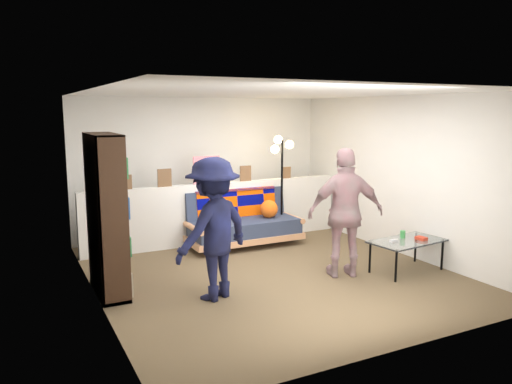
# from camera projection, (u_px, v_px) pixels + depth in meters

# --- Properties ---
(ground) EXTENTS (5.00, 5.00, 0.00)m
(ground) POSITION_uv_depth(u_px,v_px,m) (269.00, 272.00, 6.78)
(ground) COLOR brown
(ground) RESTS_ON ground
(room_shell) EXTENTS (4.60, 5.05, 2.45)m
(room_shell) POSITION_uv_depth(u_px,v_px,m) (254.00, 147.00, 6.93)
(room_shell) COLOR silver
(room_shell) RESTS_ON ground
(half_wall_ledge) EXTENTS (4.45, 0.15, 1.00)m
(half_wall_ledge) POSITION_uv_depth(u_px,v_px,m) (218.00, 213.00, 8.28)
(half_wall_ledge) COLOR silver
(half_wall_ledge) RESTS_ON ground
(ledge_decor) EXTENTS (2.97, 0.02, 0.45)m
(ledge_decor) POSITION_uv_depth(u_px,v_px,m) (205.00, 173.00, 8.06)
(ledge_decor) COLOR brown
(ledge_decor) RESTS_ON half_wall_ledge
(futon_sofa) EXTENTS (1.85, 0.90, 0.80)m
(futon_sofa) POSITION_uv_depth(u_px,v_px,m) (243.00, 222.00, 8.15)
(futon_sofa) COLOR tan
(futon_sofa) RESTS_ON ground
(bookshelf) EXTENTS (0.32, 0.96, 1.91)m
(bookshelf) POSITION_uv_depth(u_px,v_px,m) (106.00, 220.00, 5.89)
(bookshelf) COLOR black
(bookshelf) RESTS_ON ground
(coffee_table) EXTENTS (1.09, 0.68, 0.54)m
(coffee_table) POSITION_uv_depth(u_px,v_px,m) (407.00, 242.00, 6.77)
(coffee_table) COLOR black
(coffee_table) RESTS_ON ground
(floor_lamp) EXTENTS (0.41, 0.34, 1.76)m
(floor_lamp) POSITION_uv_depth(u_px,v_px,m) (281.00, 166.00, 8.37)
(floor_lamp) COLOR black
(floor_lamp) RESTS_ON ground
(person_left) EXTENTS (1.23, 1.00, 1.66)m
(person_left) POSITION_uv_depth(u_px,v_px,m) (213.00, 229.00, 5.74)
(person_left) COLOR black
(person_left) RESTS_ON ground
(person_right) EXTENTS (1.08, 0.72, 1.71)m
(person_right) POSITION_uv_depth(u_px,v_px,m) (346.00, 213.00, 6.51)
(person_right) COLOR #CC848F
(person_right) RESTS_ON ground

